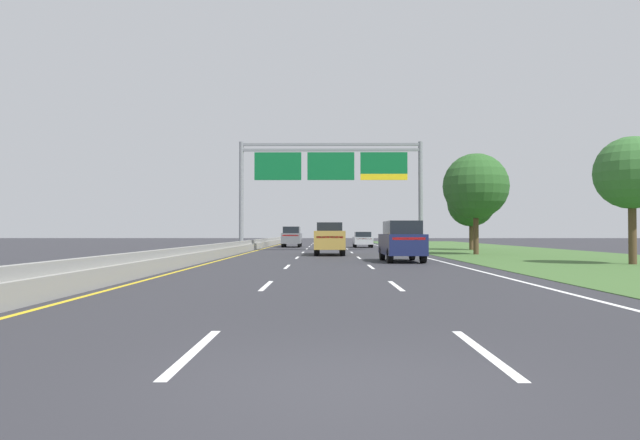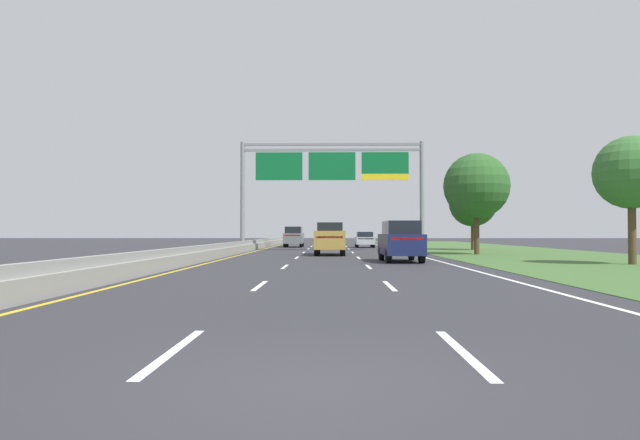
% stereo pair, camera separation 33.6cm
% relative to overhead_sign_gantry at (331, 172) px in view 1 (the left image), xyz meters
% --- Properties ---
extents(ground_plane, '(220.00, 220.00, 0.00)m').
position_rel_overhead_sign_gantry_xyz_m(ground_plane, '(-0.30, -5.85, -6.43)').
color(ground_plane, '#2B2B30').
extents(lane_striping, '(11.96, 106.00, 0.01)m').
position_rel_overhead_sign_gantry_xyz_m(lane_striping, '(-0.30, -6.30, -6.43)').
color(lane_striping, white).
rests_on(lane_striping, ground).
extents(grass_verge_right, '(14.00, 110.00, 0.02)m').
position_rel_overhead_sign_gantry_xyz_m(grass_verge_right, '(13.65, -5.85, -6.42)').
color(grass_verge_right, '#3D602D').
rests_on(grass_verge_right, ground).
extents(median_barrier_concrete, '(0.60, 110.00, 0.85)m').
position_rel_overhead_sign_gantry_xyz_m(median_barrier_concrete, '(-6.90, -5.85, -6.08)').
color(median_barrier_concrete, gray).
rests_on(median_barrier_concrete, ground).
extents(overhead_sign_gantry, '(15.06, 0.42, 8.97)m').
position_rel_overhead_sign_gantry_xyz_m(overhead_sign_gantry, '(0.00, 0.00, 0.00)').
color(overhead_sign_gantry, gray).
rests_on(overhead_sign_gantry, ground).
extents(pickup_truck_gold, '(2.03, 5.41, 2.20)m').
position_rel_overhead_sign_gantry_xyz_m(pickup_truck_gold, '(-0.17, -7.97, -5.36)').
color(pickup_truck_gold, '#A38438').
rests_on(pickup_truck_gold, ground).
extents(car_silver_right_lane_sedan, '(1.82, 4.40, 1.57)m').
position_rel_overhead_sign_gantry_xyz_m(car_silver_right_lane_sedan, '(3.33, 11.13, -5.61)').
color(car_silver_right_lane_sedan, '#B2B5BA').
rests_on(car_silver_right_lane_sedan, ground).
extents(car_navy_right_lane_suv, '(1.99, 4.74, 2.11)m').
position_rel_overhead_sign_gantry_xyz_m(car_navy_right_lane_suv, '(3.52, -16.85, -5.33)').
color(car_navy_right_lane_suv, '#161E47').
rests_on(car_navy_right_lane_suv, ground).
extents(car_grey_left_lane_suv, '(1.92, 4.71, 2.11)m').
position_rel_overhead_sign_gantry_xyz_m(car_grey_left_lane_suv, '(-3.93, 12.57, -5.33)').
color(car_grey_left_lane_suv, slate).
rests_on(car_grey_left_lane_suv, ground).
extents(roadside_tree_near, '(3.44, 3.44, 6.07)m').
position_rel_overhead_sign_gantry_xyz_m(roadside_tree_near, '(14.06, -19.55, -2.10)').
color(roadside_tree_near, '#4C3823').
rests_on(roadside_tree_near, ground).
extents(roadside_tree_mid, '(4.48, 4.48, 6.95)m').
position_rel_overhead_sign_gantry_xyz_m(roadside_tree_mid, '(9.88, -7.42, -1.73)').
color(roadside_tree_mid, '#4C3823').
rests_on(roadside_tree_mid, ground).
extents(roadside_tree_far, '(4.07, 4.07, 6.10)m').
position_rel_overhead_sign_gantry_xyz_m(roadside_tree_far, '(12.16, 2.79, -2.38)').
color(roadside_tree_far, '#4C3823').
rests_on(roadside_tree_far, ground).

